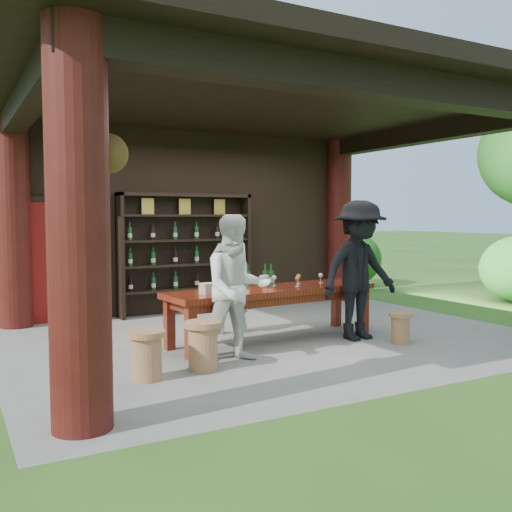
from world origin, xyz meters
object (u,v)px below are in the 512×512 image
guest_man (359,270)px  wine_shelf (186,253)px  stool_near_left (203,344)px  stool_far_left (147,354)px  guest_woman (236,288)px  stool_near_right (400,327)px  tasting_table (273,296)px  napkin_basket (211,288)px  host (230,277)px

guest_man → wine_shelf: bearing=108.9°
stool_near_left → stool_far_left: stool_near_left is taller
guest_woman → stool_near_left: bearing=-152.0°
wine_shelf → stool_near_right: bearing=-65.7°
tasting_table → stool_far_left: size_ratio=6.03×
guest_man → napkin_basket: 2.17m
guest_woman → stool_near_right: bearing=3.9°
stool_near_right → stool_far_left: bearing=-179.5°
wine_shelf → guest_woman: 3.56m
tasting_table → stool_near_right: bearing=-34.5°
stool_near_right → stool_far_left: 3.61m
stool_near_left → stool_near_right: size_ratio=1.31×
wine_shelf → host: size_ratio=1.44×
wine_shelf → stool_far_left: 4.29m
wine_shelf → guest_woman: (-0.73, -3.48, -0.20)m
tasting_table → stool_far_left: (-2.16, -1.03, -0.35)m
stool_near_right → guest_man: (-0.33, 0.49, 0.76)m
stool_far_left → napkin_basket: (1.14, 0.86, 0.54)m
host → stool_near_right: bearing=147.5°
stool_far_left → guest_man: bearing=9.1°
wine_shelf → host: bearing=-92.0°
stool_far_left → guest_man: guest_man is taller
stool_far_left → guest_man: (3.28, 0.52, 0.70)m
stool_near_left → stool_near_right: stool_near_left is taller
host → guest_man: (1.41, -1.27, 0.14)m
host → guest_man: size_ratio=0.86×
stool_near_left → stool_far_left: bearing=-173.3°
tasting_table → stool_near_right: 1.80m
wine_shelf → guest_woman: size_ratio=1.38×
tasting_table → stool_near_right: (1.45, -0.99, -0.41)m
stool_near_left → guest_man: (2.59, 0.44, 0.69)m
guest_man → stool_near_left: bearing=-174.1°
stool_near_left → guest_man: guest_man is taller
wine_shelf → napkin_basket: size_ratio=9.40×
stool_near_right → host: 2.55m
guest_woman → guest_man: size_ratio=0.90×
wine_shelf → guest_woman: wine_shelf is taller
stool_far_left → host: bearing=43.8°
wine_shelf → stool_far_left: wine_shelf is taller
host → stool_far_left: bearing=56.6°
wine_shelf → stool_near_right: 4.15m
stool_near_left → stool_near_right: (2.93, -0.05, -0.07)m
guest_man → guest_woman: bearing=-176.5°
tasting_table → host: size_ratio=1.89×
guest_man → napkin_basket: size_ratio=7.58×
guest_woman → napkin_basket: bearing=105.2°
stool_far_left → napkin_basket: bearing=37.2°
stool_near_right → guest_woman: 2.51m
guest_woman → napkin_basket: size_ratio=6.80×
tasting_table → wine_shelf: bearing=94.8°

